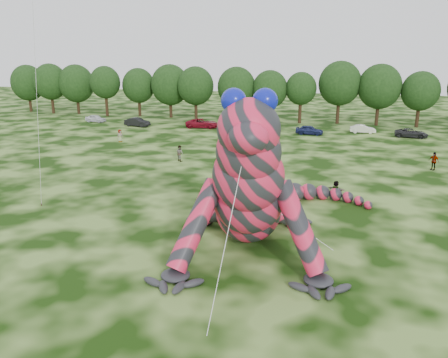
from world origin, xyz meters
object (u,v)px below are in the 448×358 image
at_px(inflatable_gecko, 249,162).
at_px(tree_5, 170,91).
at_px(spectator_1, 180,153).
at_px(tree_8, 270,97).
at_px(car_1, 137,122).
at_px(car_3, 238,126).
at_px(car_5, 363,129).
at_px(car_6, 411,133).
at_px(tree_6, 196,93).
at_px(spectator_5, 336,190).
at_px(tree_7, 236,94).
at_px(spectator_3, 434,161).
at_px(tree_11, 379,95).
at_px(tree_9, 301,98).
at_px(car_0, 96,118).
at_px(tree_12, 420,100).
at_px(spectator_4, 120,136).
at_px(tree_0, 28,88).
at_px(tree_3, 106,91).
at_px(tree_4, 139,92).
at_px(car_4, 310,130).
at_px(car_2, 202,123).
at_px(tree_1, 51,89).
at_px(tree_2, 77,89).

relative_size(inflatable_gecko, tree_5, 2.03).
bearing_deg(spectator_1, tree_8, -63.77).
height_order(inflatable_gecko, car_1, inflatable_gecko).
distance_m(inflatable_gecko, car_3, 41.37).
distance_m(car_5, car_6, 6.90).
bearing_deg(car_3, tree_8, -14.91).
relative_size(tree_6, spectator_5, 6.05).
height_order(tree_7, spectator_3, tree_7).
distance_m(tree_8, tree_11, 18.05).
relative_size(tree_9, spectator_1, 4.85).
xyz_separation_m(tree_8, car_0, (-29.55, -7.50, -3.83)).
bearing_deg(tree_12, tree_6, -178.39).
distance_m(spectator_3, spectator_4, 38.81).
xyz_separation_m(tree_0, car_3, (47.01, -11.94, -4.06)).
relative_size(tree_9, spectator_5, 5.54).
bearing_deg(tree_5, tree_3, -173.80).
bearing_deg(tree_4, car_6, -13.10).
bearing_deg(tree_9, tree_3, -179.57).
bearing_deg(car_4, spectator_4, 123.28).
height_order(tree_5, car_6, tree_5).
height_order(car_3, car_6, car_3).
relative_size(tree_4, spectator_4, 5.47).
height_order(tree_7, car_2, tree_7).
xyz_separation_m(tree_8, car_2, (-9.50, -8.78, -3.73)).
bearing_deg(car_0, tree_5, -42.18).
bearing_deg(spectator_1, spectator_5, -173.28).
relative_size(car_3, car_4, 1.18).
relative_size(tree_3, car_3, 1.98).
height_order(tree_0, spectator_5, tree_0).
bearing_deg(tree_4, tree_8, -3.89).
distance_m(inflatable_gecko, spectator_1, 22.05).
relative_size(car_6, spectator_4, 2.75).
bearing_deg(car_3, inflatable_gecko, -162.16).
height_order(tree_11, spectator_5, tree_11).
bearing_deg(tree_1, tree_5, 0.87).
bearing_deg(tree_9, inflatable_gecko, -88.66).
height_order(inflatable_gecko, car_3, inflatable_gecko).
relative_size(tree_3, spectator_3, 5.02).
height_order(inflatable_gecko, tree_4, inflatable_gecko).
bearing_deg(tree_3, tree_7, -0.59).
height_order(tree_0, tree_6, tree_0).
xyz_separation_m(tree_5, car_5, (34.36, -8.71, -4.28)).
xyz_separation_m(tree_3, car_2, (22.00, -8.86, -3.98)).
bearing_deg(tree_3, inflatable_gecko, -52.66).
xyz_separation_m(tree_0, car_5, (65.79, -9.50, -4.13)).
relative_size(tree_5, tree_7, 1.03).
bearing_deg(car_5, car_3, 94.17).
bearing_deg(car_1, tree_5, 1.96).
height_order(tree_0, tree_2, tree_2).
relative_size(tree_5, tree_8, 1.10).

